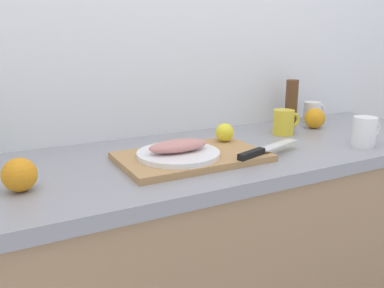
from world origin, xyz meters
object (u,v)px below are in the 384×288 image
object	(u,v)px
fish_fillet	(178,146)
coffee_mug_0	(284,122)
white_plate	(178,154)
cutting_board	(192,157)
pepper_mill	(291,102)
chef_knife	(262,150)
coffee_mug_1	(312,112)
lemon_0	(225,132)
orange_0	(19,175)
coffee_mug_2	(365,131)

from	to	relation	value
fish_fillet	coffee_mug_0	world-z (taller)	coffee_mug_0
white_plate	coffee_mug_0	world-z (taller)	coffee_mug_0
cutting_board	pepper_mill	bearing A→B (deg)	22.88
white_plate	chef_knife	bearing A→B (deg)	-20.55
white_plate	coffee_mug_1	world-z (taller)	coffee_mug_1
lemon_0	coffee_mug_0	world-z (taller)	coffee_mug_0
lemon_0	coffee_mug_1	world-z (taller)	coffee_mug_1
coffee_mug_1	chef_knife	bearing A→B (deg)	-147.50
lemon_0	coffee_mug_0	size ratio (longest dim) A/B	0.52
lemon_0	fish_fillet	bearing A→B (deg)	-158.38
lemon_0	orange_0	size ratio (longest dim) A/B	0.75
fish_fillet	white_plate	bearing A→B (deg)	0.00
white_plate	chef_knife	size ratio (longest dim) A/B	0.86
orange_0	pepper_mill	bearing A→B (deg)	14.80
coffee_mug_1	white_plate	bearing A→B (deg)	-161.59
fish_fillet	coffee_mug_1	distance (m)	0.84
cutting_board	lemon_0	bearing A→B (deg)	25.07
white_plate	coffee_mug_2	size ratio (longest dim) A/B	2.08
white_plate	fish_fillet	size ratio (longest dim) A/B	1.33
chef_knife	orange_0	bearing A→B (deg)	156.44
chef_knife	pepper_mill	distance (m)	0.57
coffee_mug_1	pepper_mill	distance (m)	0.13
chef_knife	pepper_mill	bearing A→B (deg)	21.84
white_plate	coffee_mug_2	bearing A→B (deg)	-11.17
coffee_mug_1	pepper_mill	bearing A→B (deg)	176.65
white_plate	lemon_0	xyz separation A→B (m)	(0.22, 0.09, 0.02)
cutting_board	white_plate	xyz separation A→B (m)	(-0.05, -0.01, 0.02)
fish_fillet	lemon_0	xyz separation A→B (m)	(0.22, 0.09, -0.00)
fish_fillet	lemon_0	bearing A→B (deg)	21.62
pepper_mill	fish_fillet	bearing A→B (deg)	-158.08
cutting_board	chef_knife	size ratio (longest dim) A/B	1.55
white_plate	lemon_0	bearing A→B (deg)	21.62
chef_knife	coffee_mug_0	world-z (taller)	coffee_mug_0
cutting_board	coffee_mug_2	world-z (taller)	coffee_mug_2
coffee_mug_1	orange_0	bearing A→B (deg)	-166.90
chef_knife	coffee_mug_2	bearing A→B (deg)	-23.16
coffee_mug_2	pepper_mill	size ratio (longest dim) A/B	0.62
coffee_mug_2	pepper_mill	distance (m)	0.40
coffee_mug_1	pepper_mill	xyz separation A→B (m)	(-0.12, 0.01, 0.05)
white_plate	orange_0	xyz separation A→B (m)	(-0.43, -0.02, 0.01)
chef_knife	pepper_mill	size ratio (longest dim) A/B	1.49
white_plate	lemon_0	world-z (taller)	lemon_0
cutting_board	coffee_mug_0	size ratio (longest dim) A/B	3.69
white_plate	pepper_mill	bearing A→B (deg)	21.92
lemon_0	coffee_mug_2	xyz separation A→B (m)	(0.43, -0.21, 0.00)
white_plate	lemon_0	size ratio (longest dim) A/B	3.97
cutting_board	coffee_mug_1	size ratio (longest dim) A/B	3.89
white_plate	chef_knife	world-z (taller)	chef_knife
coffee_mug_0	coffee_mug_1	size ratio (longest dim) A/B	1.05
cutting_board	coffee_mug_0	world-z (taller)	coffee_mug_0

